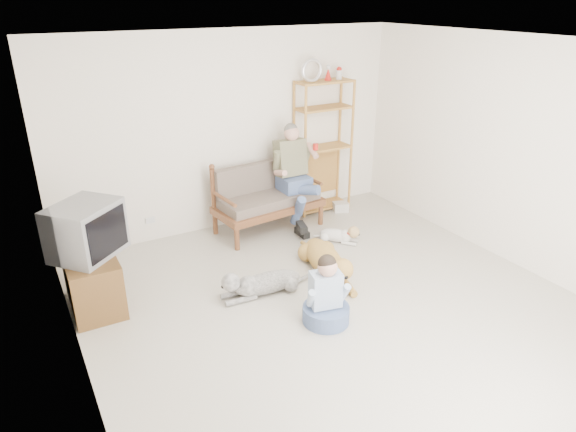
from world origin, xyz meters
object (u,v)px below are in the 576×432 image
tv_stand (92,281)px  loveseat (266,196)px  golden_retriever (328,262)px  etagere (323,146)px

tv_stand → loveseat: bearing=19.9°
loveseat → tv_stand: loveseat is taller
tv_stand → golden_retriever: bearing=-14.7°
loveseat → tv_stand: (-2.54, -0.88, -0.19)m
loveseat → golden_retriever: bearing=-95.9°
tv_stand → etagere: bearing=17.5°
tv_stand → golden_retriever: (2.54, -0.70, -0.12)m
etagere → golden_retriever: bearing=-120.8°
etagere → golden_retriever: etagere is taller
loveseat → etagere: size_ratio=0.69×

